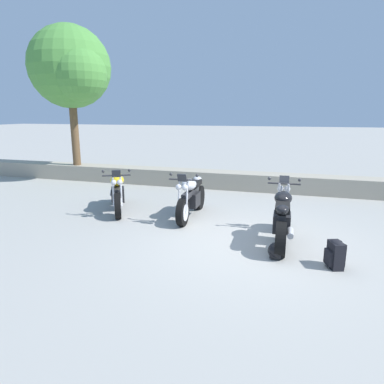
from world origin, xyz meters
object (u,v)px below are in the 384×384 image
(rider_backpack, at_px, (335,254))
(rider_helmet, at_px, (276,251))
(motorcycle_black_far_right, at_px, (282,217))
(motorcycle_silver_centre, at_px, (191,197))
(leafy_tree_far_left, at_px, (72,69))
(motorcycle_yellow_near_left, at_px, (118,192))

(rider_backpack, bearing_deg, rider_helmet, 173.68)
(motorcycle_black_far_right, bearing_deg, rider_helmet, -93.29)
(motorcycle_silver_centre, relative_size, rider_helmet, 7.37)
(motorcycle_black_far_right, xyz_separation_m, rider_backpack, (0.88, -0.97, -0.24))
(motorcycle_silver_centre, height_order, rider_helmet, motorcycle_silver_centre)
(motorcycle_black_far_right, xyz_separation_m, rider_helmet, (-0.05, -0.87, -0.35))
(rider_helmet, height_order, leafy_tree_far_left, leafy_tree_far_left)
(motorcycle_yellow_near_left, distance_m, rider_backpack, 5.38)
(motorcycle_silver_centre, bearing_deg, leafy_tree_far_left, 148.55)
(rider_helmet, distance_m, leafy_tree_far_left, 9.84)
(leafy_tree_far_left, bearing_deg, rider_backpack, -32.19)
(motorcycle_yellow_near_left, bearing_deg, rider_helmet, -25.01)
(motorcycle_black_far_right, height_order, rider_helmet, motorcycle_black_far_right)
(motorcycle_black_far_right, relative_size, leafy_tree_far_left, 0.42)
(motorcycle_yellow_near_left, xyz_separation_m, rider_helmet, (4.06, -1.89, -0.35))
(motorcycle_yellow_near_left, distance_m, rider_helmet, 4.49)
(motorcycle_black_far_right, distance_m, rider_helmet, 0.94)
(rider_helmet, bearing_deg, motorcycle_black_far_right, 86.71)
(motorcycle_yellow_near_left, distance_m, motorcycle_black_far_right, 4.23)
(rider_helmet, relative_size, leafy_tree_far_left, 0.06)
(motorcycle_silver_centre, height_order, motorcycle_black_far_right, same)
(motorcycle_silver_centre, bearing_deg, motorcycle_black_far_right, -25.65)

